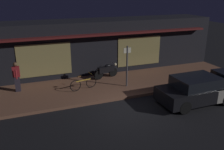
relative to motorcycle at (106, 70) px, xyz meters
name	(u,v)px	position (x,y,z in m)	size (l,w,h in m)	color
ground_plane	(126,109)	(-0.48, -4.20, -0.65)	(60.00, 60.00, 0.00)	black
sidewalk_slab	(106,86)	(-0.48, -1.20, -0.57)	(18.00, 4.00, 0.15)	brown
storefront_building	(89,46)	(-0.48, 2.18, 1.16)	(18.00, 3.30, 3.60)	black
motorcycle	(106,70)	(0.00, 0.00, 0.00)	(1.69, 0.64, 0.97)	black
bicycle_parked	(83,83)	(-1.87, -1.39, -0.14)	(1.63, 0.50, 0.91)	black
person_photographer	(17,76)	(-5.35, -0.34, 0.38)	(0.38, 0.61, 1.67)	#28232D
sign_post	(127,64)	(0.61, -1.81, 0.86)	(0.44, 0.09, 2.40)	#47474C
parked_car_near	(197,90)	(3.16, -4.83, 0.06)	(4.12, 1.81, 1.42)	black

